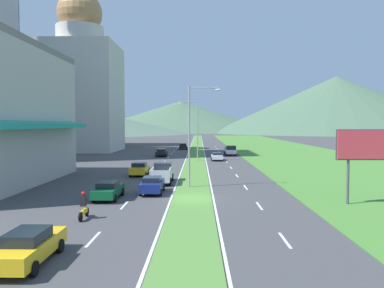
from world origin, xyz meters
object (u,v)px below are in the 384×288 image
Objects in this scene: car_0 at (29,246)px; car_4 at (140,169)px; street_lamp_mid at (196,127)px; billboard_roadside at (375,148)px; motorcycle_rider at (84,208)px; car_1 at (183,146)px; car_3 at (162,152)px; car_2 at (217,156)px; pickup_truck_0 at (162,173)px; pickup_truck_1 at (230,150)px; car_5 at (108,190)px; street_lamp_near at (193,130)px; car_6 at (152,185)px.

car_0 is 29.47m from car_4.
billboard_roadside is at bearing -68.36° from street_lamp_mid.
street_lamp_mid is 4.98× the size of motorcycle_rider.
car_1 is (-17.24, 65.73, -3.59)m from billboard_roadside.
car_1 reaches higher than car_3.
car_3 reaches higher than car_2.
pickup_truck_0 is at bearing -15.40° from car_2.
car_3 is (-3.28, -21.35, -0.00)m from car_1.
pickup_truck_1 is (10.14, -18.62, 0.22)m from car_1.
car_2 is 13.09m from car_3.
pickup_truck_0 is 37.50m from pickup_truck_1.
pickup_truck_0 is at bearing -8.64° from car_0.
pickup_truck_1 is (13.40, 30.44, 0.18)m from car_4.
car_0 is at bearing 179.94° from motorcycle_rider.
car_0 is at bearing 179.90° from car_5.
car_6 is (-3.54, -3.24, -4.85)m from street_lamp_near.
car_3 reaches higher than car_5.
billboard_roadside is at bearing -95.58° from car_5.
car_1 is (3.61, 78.52, -0.01)m from car_0.
car_6 is (-7.22, -31.56, 0.08)m from car_2.
car_5 is (-20.82, 2.03, -3.60)m from billboard_roadside.
street_lamp_near is 37.39m from car_3.
street_lamp_near is at bearing -90.11° from street_lamp_mid.
pickup_truck_0 reaches higher than car_3.
car_0 reaches higher than car_5.
street_lamp_mid is at bearing -6.72° from car_6.
street_lamp_mid is at bearing -9.85° from motorcycle_rider.
car_2 is 2.23× the size of motorcycle_rider.
billboard_roadside reaches higher than car_3.
car_1 is 70.57m from motorcycle_rider.
street_lamp_mid is 2.08× the size of car_0.
car_3 is at bearing 100.17° from street_lamp_near.
car_6 is 0.82× the size of pickup_truck_1.
pickup_truck_0 is at bearing -179.99° from car_1.
car_2 is 32.38m from car_6.
billboard_roadside reaches higher than motorcycle_rider.
car_2 is 0.83× the size of pickup_truck_1.
pickup_truck_0 is at bearing -174.38° from car_3.
billboard_roadside is 24.72m from car_0.
car_6 is at bearing -96.72° from street_lamp_mid.
car_2 is 1.00× the size of car_4.
car_3 is at bearing -78.51° from pickup_truck_1.
street_lamp_near is at bearing -49.46° from car_5.
street_lamp_mid reaches higher than pickup_truck_1.
street_lamp_near is 15.20m from motorcycle_rider.
car_0 is at bearing 179.67° from car_3.
car_0 reaches higher than car_3.
street_lamp_mid reaches higher than billboard_roadside.
street_lamp_mid is 31.05m from car_6.
pickup_truck_1 is at bearing -78.51° from car_3.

